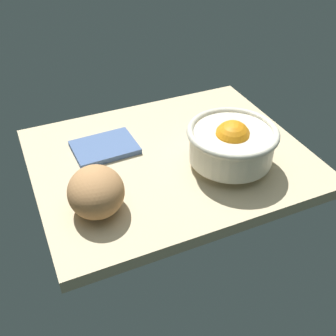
# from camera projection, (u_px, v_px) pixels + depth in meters

# --- Properties ---
(ground_plane) EXTENTS (0.66, 0.54, 0.03)m
(ground_plane) POSITION_uv_depth(u_px,v_px,m) (170.00, 160.00, 1.03)
(ground_plane) COLOR #CEB890
(fruit_bowl) EXTENTS (0.21, 0.21, 0.12)m
(fruit_bowl) POSITION_uv_depth(u_px,v_px,m) (232.00, 143.00, 0.95)
(fruit_bowl) COLOR silver
(fruit_bowl) RESTS_ON ground
(bread_loaf) EXTENTS (0.14, 0.15, 0.10)m
(bread_loaf) POSITION_uv_depth(u_px,v_px,m) (96.00, 192.00, 0.84)
(bread_loaf) COLOR tan
(bread_loaf) RESTS_ON ground
(napkin_folded) EXTENTS (0.16, 0.12, 0.01)m
(napkin_folded) POSITION_uv_depth(u_px,v_px,m) (105.00, 147.00, 1.04)
(napkin_folded) COLOR #4D6799
(napkin_folded) RESTS_ON ground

